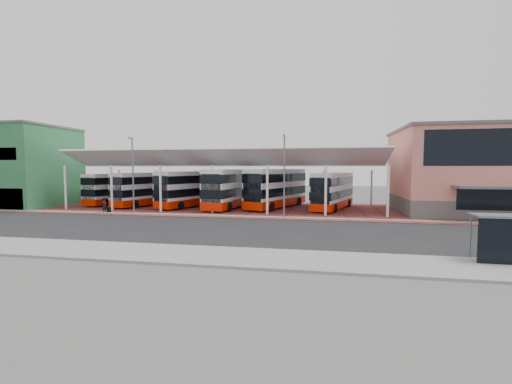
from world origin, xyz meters
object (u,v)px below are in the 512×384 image
at_px(terminal, 486,170).
at_px(bus_shelter, 512,234).
at_px(bus_0, 117,189).
at_px(bus_3, 231,189).
at_px(bus_2, 192,189).
at_px(bus_4, 277,188).
at_px(pedestrian, 105,205).
at_px(bus_5, 333,191).
at_px(bus_1, 148,189).

height_order(terminal, bus_shelter, terminal).
height_order(terminal, bus_0, terminal).
height_order(bus_3, bus_shelter, bus_3).
distance_m(bus_0, bus_shelter, 43.44).
xyz_separation_m(terminal, bus_2, (-33.49, 0.19, -2.40)).
distance_m(bus_0, bus_4, 21.98).
distance_m(terminal, bus_0, 44.88).
distance_m(bus_0, bus_2, 11.37).
distance_m(bus_4, pedestrian, 19.67).
bearing_deg(bus_shelter, pedestrian, 156.71).
distance_m(bus_2, bus_shelter, 33.56).
relative_size(bus_3, bus_4, 1.00).
bearing_deg(bus_3, bus_shelter, -39.72).
distance_m(terminal, pedestrian, 41.24).
xyz_separation_m(bus_5, pedestrian, (-24.28, -8.51, -1.28)).
height_order(terminal, bus_5, terminal).
xyz_separation_m(terminal, bus_5, (-16.04, 0.73, -2.48)).
xyz_separation_m(bus_3, pedestrian, (-11.96, -7.69, -1.49)).
height_order(terminal, bus_1, terminal).
bearing_deg(bus_0, pedestrian, -54.66).
distance_m(terminal, bus_4, 22.94).
bearing_deg(terminal, bus_0, 178.03).
relative_size(terminal, pedestrian, 10.92).
height_order(bus_0, bus_1, bus_1).
xyz_separation_m(bus_2, bus_3, (5.13, -0.28, 0.13)).
distance_m(bus_3, bus_5, 12.35).
relative_size(bus_5, bus_shelter, 3.51).
bearing_deg(bus_2, pedestrian, -110.70).
height_order(bus_2, bus_shelter, bus_2).
height_order(bus_1, bus_2, bus_2).
bearing_deg(bus_shelter, terminal, 69.75).
height_order(bus_0, bus_3, bus_3).
height_order(bus_4, bus_5, bus_4).
bearing_deg(bus_1, bus_shelter, -18.63).
height_order(terminal, pedestrian, terminal).
xyz_separation_m(bus_0, bus_4, (21.97, -0.50, 0.30)).
bearing_deg(pedestrian, bus_4, -64.84).
relative_size(bus_5, pedestrian, 6.29).
bearing_deg(bus_2, bus_0, -166.92).
relative_size(bus_0, bus_4, 0.88).
bearing_deg(bus_3, bus_4, 18.81).
distance_m(terminal, bus_2, 33.58).
bearing_deg(bus_4, bus_3, -147.21).
bearing_deg(bus_0, bus_5, 8.19).
xyz_separation_m(terminal, bus_1, (-39.69, 0.41, -2.49)).
bearing_deg(bus_3, terminal, 7.50).
xyz_separation_m(bus_2, bus_5, (17.45, 0.54, -0.08)).
bearing_deg(terminal, bus_2, 179.67).
xyz_separation_m(bus_1, bus_2, (6.19, -0.21, 0.09)).
relative_size(bus_1, bus_5, 1.00).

